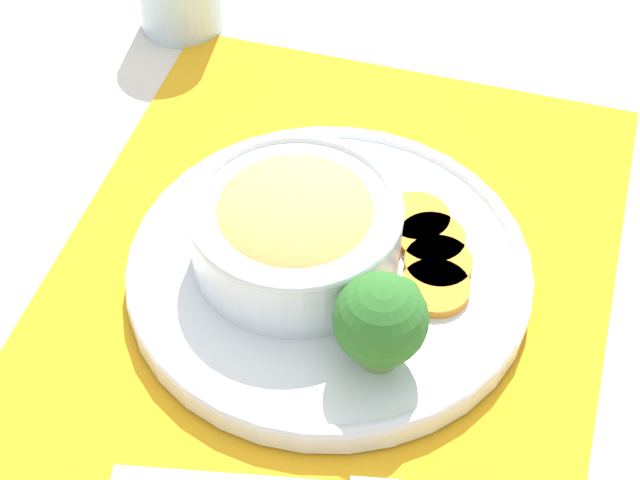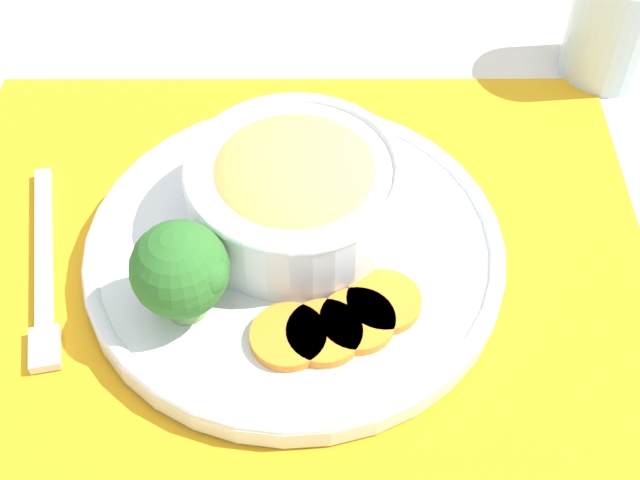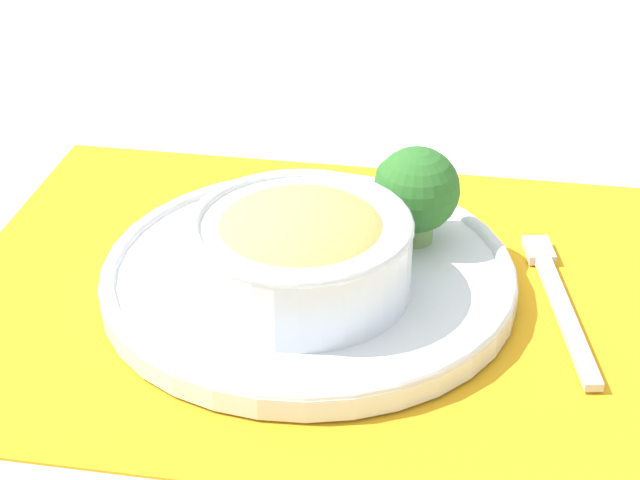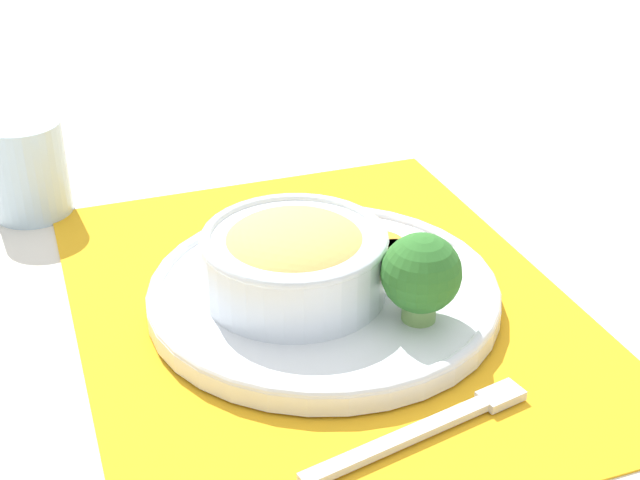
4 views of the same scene
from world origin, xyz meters
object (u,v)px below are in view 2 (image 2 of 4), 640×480
Objects in this scene: broccoli_floret at (180,271)px; water_glass at (614,28)px; bowl at (297,187)px; fork at (44,282)px.

broccoli_floret is 0.76× the size of water_glass.
water_glass is (-0.33, -0.28, -0.02)m from broccoli_floret.
bowl is 0.19m from fork.
bowl is at bearing 38.08° from water_glass.
water_glass is at bearing -162.96° from fork.
broccoli_floret is at bearing 49.76° from bowl.
broccoli_floret is (0.07, 0.08, 0.01)m from bowl.
broccoli_floret reaches higher than bowl.
bowl is at bearing -130.24° from broccoli_floret.
fork is at bearing 30.41° from water_glass.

